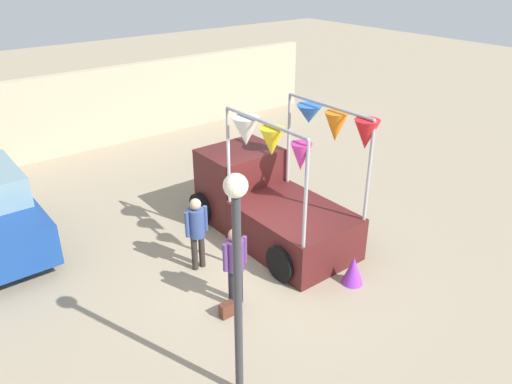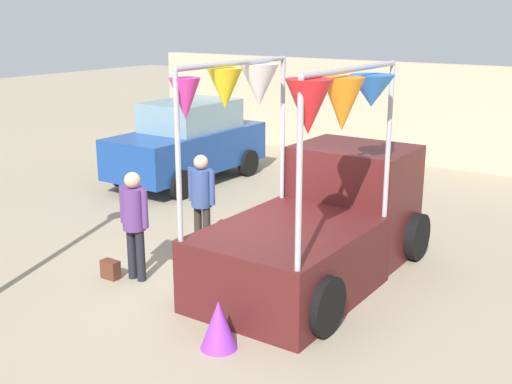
{
  "view_description": "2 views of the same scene",
  "coord_description": "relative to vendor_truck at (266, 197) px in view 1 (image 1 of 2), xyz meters",
  "views": [
    {
      "loc": [
        -5.57,
        -7.14,
        6.14
      ],
      "look_at": [
        0.25,
        0.29,
        1.52
      ],
      "focal_mm": 35.0,
      "sensor_mm": 36.0,
      "label": 1
    },
    {
      "loc": [
        5.31,
        -7.17,
        3.81
      ],
      "look_at": [
        0.43,
        -0.02,
        1.4
      ],
      "focal_mm": 45.0,
      "sensor_mm": 36.0,
      "label": 2
    }
  ],
  "objects": [
    {
      "name": "brick_boundary_wall",
      "position": [
        -1.02,
        8.03,
        0.39
      ],
      "size": [
        18.0,
        0.36,
        2.6
      ],
      "primitive_type": "cube",
      "color": "tan",
      "rests_on": "ground"
    },
    {
      "name": "vendor_truck",
      "position": [
        0.0,
        0.0,
        0.0
      ],
      "size": [
        2.45,
        4.14,
        3.21
      ],
      "color": "#4C1919",
      "rests_on": "ground"
    },
    {
      "name": "person_customer",
      "position": [
        -2.16,
        -1.76,
        0.07
      ],
      "size": [
        0.53,
        0.34,
        1.64
      ],
      "color": "black",
      "rests_on": "ground"
    },
    {
      "name": "folded_kite_bundle_violet",
      "position": [
        0.09,
        -2.69,
        -0.61
      ],
      "size": [
        0.61,
        0.61,
        0.6
      ],
      "primitive_type": "cone",
      "rotation": [
        0.0,
        0.0,
        0.99
      ],
      "color": "purple",
      "rests_on": "ground"
    },
    {
      "name": "person_vendor",
      "position": [
        -2.08,
        -0.3,
        0.07
      ],
      "size": [
        0.53,
        0.34,
        1.64
      ],
      "color": "#2D2823",
      "rests_on": "ground"
    },
    {
      "name": "handbag",
      "position": [
        -2.51,
        -1.96,
        -0.77
      ],
      "size": [
        0.28,
        0.16,
        0.28
      ],
      "primitive_type": "cube",
      "color": "#592D1E",
      "rests_on": "ground"
    },
    {
      "name": "ground_plane",
      "position": [
        -1.02,
        -0.9,
        -0.91
      ],
      "size": [
        60.0,
        60.0,
        0.0
      ],
      "primitive_type": "plane",
      "color": "gray"
    },
    {
      "name": "street_lamp",
      "position": [
        -3.36,
        -3.51,
        1.5
      ],
      "size": [
        0.32,
        0.32,
        3.67
      ],
      "color": "#333338",
      "rests_on": "ground"
    }
  ]
}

